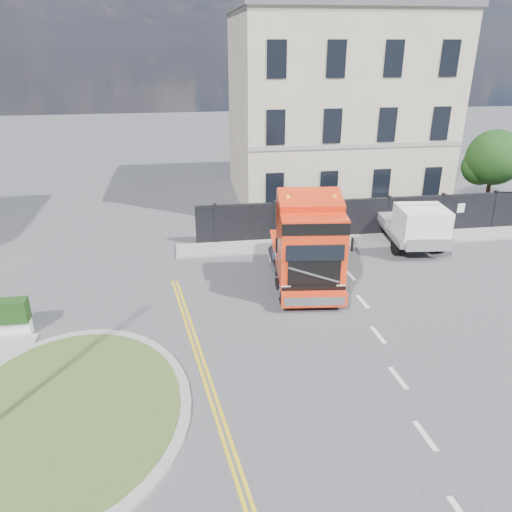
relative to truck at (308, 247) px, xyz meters
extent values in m
plane|color=#424244|center=(-1.37, -3.70, -1.77)|extent=(120.00, 120.00, 0.00)
cylinder|color=gray|center=(-8.37, -6.70, -1.71)|extent=(6.80, 6.80, 0.12)
cylinder|color=#2E481D|center=(-8.37, -6.70, -1.63)|extent=(6.20, 6.20, 0.05)
cube|color=black|center=(4.63, 5.30, -0.77)|extent=(18.00, 0.25, 2.00)
cube|color=beige|center=(4.63, 12.80, 3.73)|extent=(12.00, 10.00, 11.00)
cube|color=#505055|center=(4.63, 12.80, 9.48)|extent=(12.30, 10.30, 0.50)
cylinder|color=#382619|center=(13.13, 8.30, -0.57)|extent=(0.24, 0.24, 2.40)
sphere|color=#0F3313|center=(13.13, 8.30, 1.43)|extent=(3.20, 3.20, 3.20)
sphere|color=#0F3313|center=(12.63, 8.70, 0.83)|extent=(2.20, 2.20, 2.20)
cube|color=gray|center=(4.63, 4.40, -1.71)|extent=(20.00, 1.60, 0.12)
cube|color=black|center=(0.12, 1.10, -1.03)|extent=(3.10, 6.45, 0.44)
cube|color=red|center=(-0.07, -0.62, 0.35)|extent=(2.74, 2.83, 2.77)
cube|color=red|center=(0.05, 0.41, 1.49)|extent=(2.55, 1.16, 1.38)
cube|color=black|center=(-0.21, -1.88, 0.75)|extent=(2.17, 0.30, 1.04)
cube|color=red|center=(-0.24, -2.19, -1.23)|extent=(2.49, 0.62, 0.54)
cylinder|color=black|center=(-1.22, -1.29, -1.26)|extent=(0.43, 1.06, 1.03)
cylinder|color=gray|center=(-1.22, -1.29, -1.26)|extent=(0.42, 0.60, 0.56)
cylinder|color=black|center=(0.90, -1.52, -1.26)|extent=(0.43, 1.06, 1.03)
cylinder|color=gray|center=(0.90, -1.52, -1.26)|extent=(0.42, 0.60, 0.56)
cylinder|color=black|center=(-0.83, 2.20, -1.26)|extent=(0.43, 1.06, 1.03)
cylinder|color=gray|center=(-0.83, 2.20, -1.26)|extent=(0.42, 0.60, 0.56)
cylinder|color=black|center=(1.29, 1.96, -1.26)|extent=(0.43, 1.06, 1.03)
cylinder|color=gray|center=(1.29, 1.96, -1.26)|extent=(0.42, 0.60, 0.56)
cylinder|color=black|center=(-0.70, 3.38, -1.26)|extent=(0.43, 1.06, 1.03)
cylinder|color=gray|center=(-0.70, 3.38, -1.26)|extent=(0.42, 0.60, 0.56)
cylinder|color=black|center=(1.42, 3.14, -1.26)|extent=(0.43, 1.06, 1.03)
cylinder|color=gray|center=(1.42, 3.14, -1.26)|extent=(0.42, 0.60, 0.56)
cube|color=slate|center=(6.14, 4.30, -0.97)|extent=(2.71, 5.69, 0.29)
cube|color=white|center=(6.14, 2.58, -0.22)|extent=(2.37, 2.27, 1.49)
cylinder|color=black|center=(5.05, 2.58, -1.37)|extent=(0.29, 0.80, 0.80)
cylinder|color=black|center=(7.23, 2.58, -1.37)|extent=(0.29, 0.80, 0.80)
cylinder|color=black|center=(5.05, 6.02, -1.37)|extent=(0.29, 0.80, 0.80)
cylinder|color=black|center=(7.23, 6.02, -1.37)|extent=(0.29, 0.80, 0.80)
camera|label=1|loc=(-4.83, -18.17, 7.67)|focal=35.00mm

